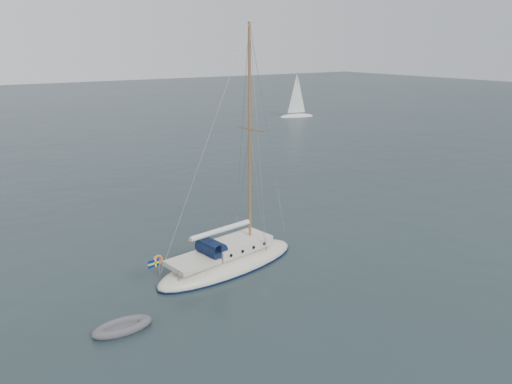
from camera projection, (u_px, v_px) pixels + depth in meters
ground at (256, 270)px, 27.27m from camera, size 300.00×300.00×0.00m
sailboat at (228, 250)px, 27.35m from camera, size 9.52×2.85×13.55m
dinghy at (122, 327)px, 21.46m from camera, size 2.64×1.19×0.38m
distant_yacht_b at (297, 96)px, 83.80m from camera, size 6.08×3.24×8.05m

